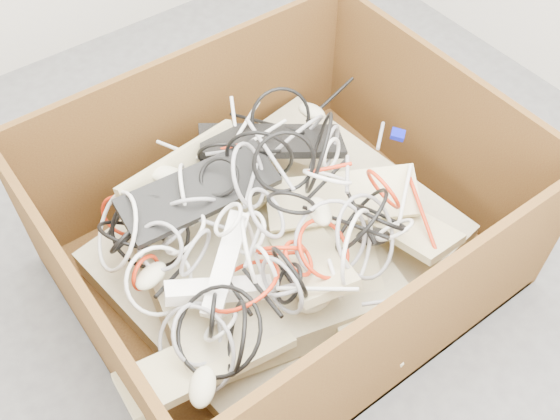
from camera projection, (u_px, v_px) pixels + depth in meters
ground at (276, 250)px, 2.25m from camera, size 3.00×3.00×0.00m
cardboard_box at (279, 247)px, 2.08m from camera, size 1.31×1.09×0.61m
keyboard_pile at (277, 219)px, 1.98m from camera, size 1.10×0.97×0.35m
mice_scatter at (266, 234)px, 1.84m from camera, size 0.96×0.79×0.19m
power_strip_left at (225, 264)px, 1.75m from camera, size 0.27×0.24×0.12m
power_strip_right at (219, 290)px, 1.76m from camera, size 0.29×0.18×0.10m
vga_plug at (398, 134)px, 2.14m from camera, size 0.06×0.06×0.03m
cable_tangle at (254, 227)px, 1.82m from camera, size 1.14×0.93×0.48m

